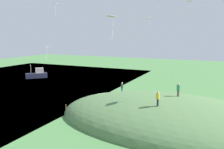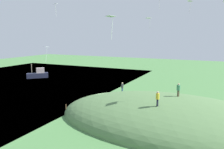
# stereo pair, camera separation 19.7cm
# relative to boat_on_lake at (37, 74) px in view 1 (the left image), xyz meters

# --- Properties ---
(ground_plane) EXTENTS (160.00, 160.00, 0.00)m
(ground_plane) POSITION_rel_boat_on_lake_xyz_m (26.57, -14.37, -0.96)
(ground_plane) COLOR #497C42
(grass_hill) EXTENTS (30.67, 17.85, 6.54)m
(grass_hill) POSITION_rel_boat_on_lake_xyz_m (38.11, -16.84, -0.96)
(grass_hill) COLOR #537747
(grass_hill) RESTS_ON ground_plane
(boat_on_lake) EXTENTS (4.89, 4.95, 3.83)m
(boat_on_lake) POSITION_rel_boat_on_lake_xyz_m (0.00, 0.00, 0.00)
(boat_on_lake) COLOR #22263D
(boat_on_lake) RESTS_ON lake_water
(person_watching_kites) EXTENTS (0.64, 0.64, 1.75)m
(person_watching_kites) POSITION_rel_boat_on_lake_xyz_m (38.96, -15.74, 3.38)
(person_watching_kites) COLOR #3C3826
(person_watching_kites) RESTS_ON grass_hill
(person_with_child) EXTENTS (0.53, 0.53, 1.79)m
(person_with_child) POSITION_rel_boat_on_lake_xyz_m (29.09, -11.09, 1.77)
(person_with_child) COLOR navy
(person_with_child) RESTS_ON grass_hill
(person_near_shore) EXTENTS (0.50, 0.50, 1.76)m
(person_near_shore) POSITION_rel_boat_on_lake_xyz_m (37.37, -20.30, 3.16)
(person_near_shore) COLOR black
(person_near_shore) RESTS_ON grass_hill
(kite_4) EXTENTS (0.74, 0.57, 1.97)m
(kite_4) POSITION_rel_boat_on_lake_xyz_m (19.21, -15.39, 14.97)
(kite_4) COLOR silver
(kite_5) EXTENTS (1.14, 1.18, 1.97)m
(kite_5) POSITION_rel_boat_on_lake_xyz_m (31.12, -3.54, 13.30)
(kite_5) COLOR white
(kite_6) EXTENTS (1.28, 1.25, 2.27)m
(kite_6) POSITION_rel_boat_on_lake_xyz_m (34.00, -25.76, 11.78)
(kite_6) COLOR white
(kite_8) EXTENTS (1.08, 1.30, 2.20)m
(kite_8) POSITION_rel_boat_on_lake_xyz_m (38.13, -2.11, 16.09)
(kite_8) COLOR white
(kite_9) EXTENTS (0.75, 0.66, 2.04)m
(kite_9) POSITION_rel_boat_on_lake_xyz_m (23.41, -22.75, 8.49)
(kite_9) COLOR white
(mooring_post) EXTENTS (0.14, 0.14, 1.34)m
(mooring_post) POSITION_rel_boat_on_lake_xyz_m (24.00, -19.89, -0.29)
(mooring_post) COLOR brown
(mooring_post) RESTS_ON ground_plane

